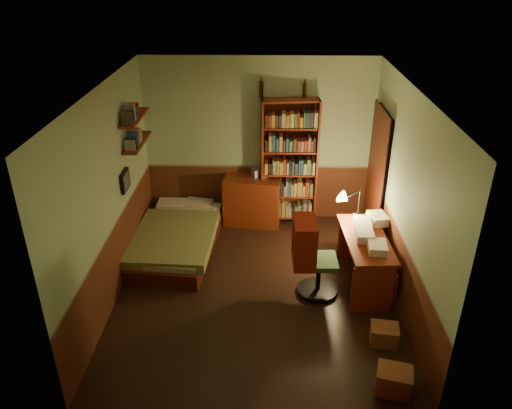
{
  "coord_description": "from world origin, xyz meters",
  "views": [
    {
      "loc": [
        0.13,
        -5.3,
        3.93
      ],
      "look_at": [
        0.0,
        0.25,
        1.1
      ],
      "focal_mm": 35.0,
      "sensor_mm": 36.0,
      "label": 1
    }
  ],
  "objects_px": {
    "dresser": "(252,201)",
    "desk_lamp": "(360,195)",
    "mini_stereo": "(260,172)",
    "cardboard_box_b": "(384,334)",
    "cardboard_box_a": "(394,381)",
    "bed": "(176,230)",
    "bookshelf": "(289,163)",
    "desk": "(364,260)",
    "office_chair": "(319,262)"
  },
  "relations": [
    {
      "from": "bed",
      "to": "mini_stereo",
      "type": "xyz_separation_m",
      "value": [
        1.21,
        0.92,
        0.54
      ]
    },
    {
      "from": "cardboard_box_a",
      "to": "desk_lamp",
      "type": "bearing_deg",
      "value": 90.63
    },
    {
      "from": "dresser",
      "to": "cardboard_box_a",
      "type": "xyz_separation_m",
      "value": [
        1.51,
        -3.42,
        -0.26
      ]
    },
    {
      "from": "desk_lamp",
      "to": "cardboard_box_b",
      "type": "xyz_separation_m",
      "value": [
        0.08,
        -1.75,
        -0.88
      ]
    },
    {
      "from": "cardboard_box_b",
      "to": "mini_stereo",
      "type": "bearing_deg",
      "value": 116.87
    },
    {
      "from": "mini_stereo",
      "to": "desk",
      "type": "height_order",
      "value": "mini_stereo"
    },
    {
      "from": "dresser",
      "to": "desk_lamp",
      "type": "xyz_separation_m",
      "value": [
        1.48,
        -0.98,
        0.6
      ]
    },
    {
      "from": "office_chair",
      "to": "cardboard_box_a",
      "type": "distance_m",
      "value": 1.74
    },
    {
      "from": "mini_stereo",
      "to": "cardboard_box_a",
      "type": "relative_size",
      "value": 0.7
    },
    {
      "from": "bookshelf",
      "to": "office_chair",
      "type": "xyz_separation_m",
      "value": [
        0.33,
        -1.91,
        -0.55
      ]
    },
    {
      "from": "desk",
      "to": "cardboard_box_b",
      "type": "height_order",
      "value": "desk"
    },
    {
      "from": "mini_stereo",
      "to": "desk_lamp",
      "type": "relative_size",
      "value": 0.39
    },
    {
      "from": "desk",
      "to": "office_chair",
      "type": "xyz_separation_m",
      "value": [
        -0.6,
        -0.24,
        0.11
      ]
    },
    {
      "from": "bookshelf",
      "to": "dresser",
      "type": "bearing_deg",
      "value": -177.11
    },
    {
      "from": "bed",
      "to": "bookshelf",
      "type": "height_order",
      "value": "bookshelf"
    },
    {
      "from": "bed",
      "to": "dresser",
      "type": "distance_m",
      "value": 1.36
    },
    {
      "from": "dresser",
      "to": "desk_lamp",
      "type": "height_order",
      "value": "desk_lamp"
    },
    {
      "from": "mini_stereo",
      "to": "desk",
      "type": "distance_m",
      "value": 2.26
    },
    {
      "from": "bookshelf",
      "to": "cardboard_box_b",
      "type": "height_order",
      "value": "bookshelf"
    },
    {
      "from": "bed",
      "to": "desk_lamp",
      "type": "relative_size",
      "value": 3.25
    },
    {
      "from": "cardboard_box_b",
      "to": "desk",
      "type": "bearing_deg",
      "value": 93.07
    },
    {
      "from": "desk",
      "to": "bookshelf",
      "type": "bearing_deg",
      "value": 115.97
    },
    {
      "from": "desk",
      "to": "office_chair",
      "type": "relative_size",
      "value": 1.4
    },
    {
      "from": "desk",
      "to": "cardboard_box_a",
      "type": "bearing_deg",
      "value": -92.89
    },
    {
      "from": "dresser",
      "to": "desk",
      "type": "relative_size",
      "value": 0.69
    },
    {
      "from": "bed",
      "to": "bookshelf",
      "type": "distance_m",
      "value": 2.01
    },
    {
      "from": "cardboard_box_a",
      "to": "bed",
      "type": "bearing_deg",
      "value": 134.74
    },
    {
      "from": "mini_stereo",
      "to": "cardboard_box_b",
      "type": "height_order",
      "value": "mini_stereo"
    },
    {
      "from": "desk_lamp",
      "to": "office_chair",
      "type": "relative_size",
      "value": 0.68
    },
    {
      "from": "mini_stereo",
      "to": "desk_lamp",
      "type": "distance_m",
      "value": 1.77
    },
    {
      "from": "office_chair",
      "to": "cardboard_box_b",
      "type": "xyz_separation_m",
      "value": [
        0.66,
        -0.91,
        -0.35
      ]
    },
    {
      "from": "dresser",
      "to": "bookshelf",
      "type": "height_order",
      "value": "bookshelf"
    },
    {
      "from": "bed",
      "to": "desk_lamp",
      "type": "xyz_separation_m",
      "value": [
        2.58,
        -0.19,
        0.69
      ]
    },
    {
      "from": "desk",
      "to": "office_chair",
      "type": "bearing_deg",
      "value": -161.71
    },
    {
      "from": "mini_stereo",
      "to": "desk_lamp",
      "type": "xyz_separation_m",
      "value": [
        1.37,
        -1.11,
        0.15
      ]
    },
    {
      "from": "dresser",
      "to": "cardboard_box_a",
      "type": "bearing_deg",
      "value": -58.92
    },
    {
      "from": "bed",
      "to": "bookshelf",
      "type": "bearing_deg",
      "value": 33.5
    },
    {
      "from": "bed",
      "to": "cardboard_box_a",
      "type": "distance_m",
      "value": 3.7
    },
    {
      "from": "desk",
      "to": "bed",
      "type": "bearing_deg",
      "value": 159.77
    },
    {
      "from": "bed",
      "to": "desk_lamp",
      "type": "height_order",
      "value": "desk_lamp"
    },
    {
      "from": "desk_lamp",
      "to": "dresser",
      "type": "bearing_deg",
      "value": 126.79
    },
    {
      "from": "bookshelf",
      "to": "bed",
      "type": "bearing_deg",
      "value": -157.72
    },
    {
      "from": "desk_lamp",
      "to": "cardboard_box_a",
      "type": "height_order",
      "value": "desk_lamp"
    },
    {
      "from": "mini_stereo",
      "to": "desk",
      "type": "xyz_separation_m",
      "value": [
        1.39,
        -1.71,
        -0.5
      ]
    },
    {
      "from": "bed",
      "to": "desk",
      "type": "bearing_deg",
      "value": -11.44
    },
    {
      "from": "mini_stereo",
      "to": "cardboard_box_a",
      "type": "height_order",
      "value": "mini_stereo"
    },
    {
      "from": "dresser",
      "to": "bookshelf",
      "type": "relative_size",
      "value": 0.44
    },
    {
      "from": "bookshelf",
      "to": "cardboard_box_b",
      "type": "distance_m",
      "value": 3.12
    },
    {
      "from": "mini_stereo",
      "to": "bookshelf",
      "type": "bearing_deg",
      "value": -29.19
    },
    {
      "from": "bed",
      "to": "desk",
      "type": "distance_m",
      "value": 2.71
    }
  ]
}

